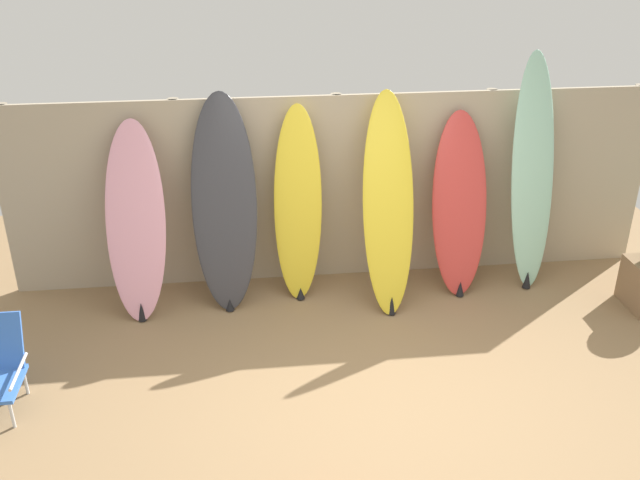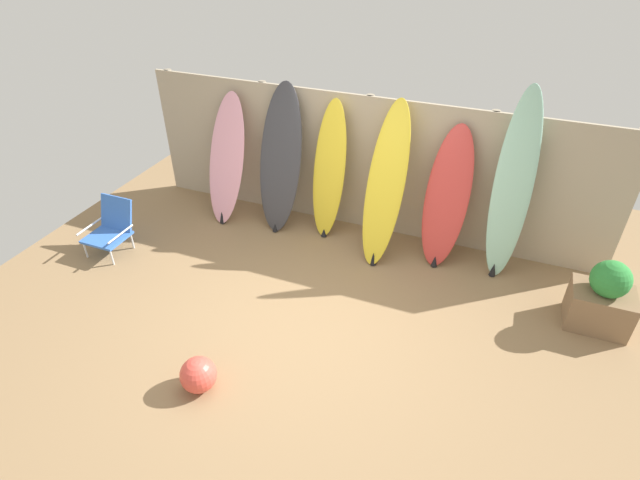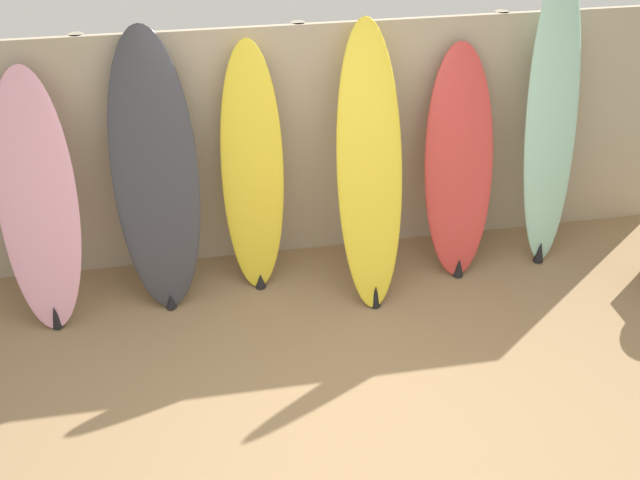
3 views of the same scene
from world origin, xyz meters
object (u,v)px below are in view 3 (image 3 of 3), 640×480
surfboard_red_4 (459,165)px  surfboard_seafoam_5 (551,124)px  surfboard_yellow_3 (370,171)px  surfboard_charcoal_1 (155,175)px  surfboard_pink_0 (38,205)px  surfboard_yellow_2 (253,173)px

surfboard_red_4 → surfboard_seafoam_5: bearing=2.9°
surfboard_yellow_3 → surfboard_red_4: (0.70, 0.16, -0.10)m
surfboard_charcoal_1 → surfboard_seafoam_5: (2.82, 0.04, 0.14)m
surfboard_pink_0 → surfboard_seafoam_5: surfboard_seafoam_5 is taller
surfboard_pink_0 → surfboard_yellow_3: 2.22m
surfboard_pink_0 → surfboard_red_4: size_ratio=1.01×
surfboard_pink_0 → surfboard_charcoal_1: (0.77, 0.06, 0.12)m
surfboard_pink_0 → surfboard_red_4: (2.91, 0.07, -0.00)m
surfboard_yellow_3 → surfboard_yellow_2: bearing=165.8°
surfboard_charcoal_1 → surfboard_red_4: bearing=0.1°
surfboard_yellow_2 → surfboard_yellow_3: bearing=-14.2°
surfboard_charcoal_1 → surfboard_yellow_3: (1.44, -0.16, -0.02)m
surfboard_charcoal_1 → surfboard_yellow_3: size_ratio=1.01×
surfboard_pink_0 → surfboard_seafoam_5: (3.59, 0.10, 0.25)m
surfboard_seafoam_5 → surfboard_pink_0: bearing=-178.4°
surfboard_charcoal_1 → surfboard_yellow_2: size_ratio=1.07×
surfboard_yellow_2 → surfboard_red_4: surfboard_yellow_2 is taller
surfboard_charcoal_1 → surfboard_yellow_3: surfboard_charcoal_1 is taller
surfboard_charcoal_1 → surfboard_yellow_3: 1.45m
surfboard_red_4 → surfboard_seafoam_5: 0.73m
surfboard_red_4 → surfboard_charcoal_1: bearing=-179.9°
surfboard_yellow_3 → surfboard_seafoam_5: surfboard_seafoam_5 is taller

